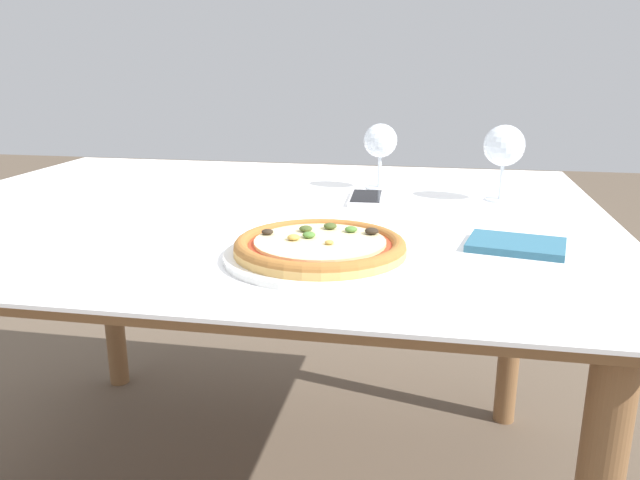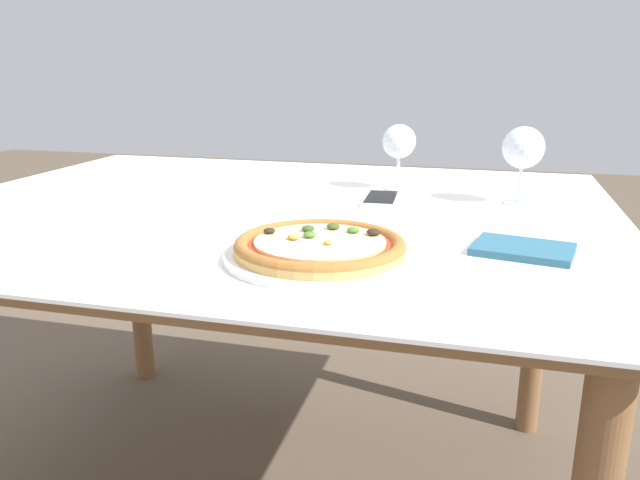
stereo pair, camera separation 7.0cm
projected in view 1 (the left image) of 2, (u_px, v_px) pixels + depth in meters
dining_table at (252, 240)px, 1.31m from camera, size 1.43×1.14×0.72m
pizza_plate at (320, 248)px, 0.95m from camera, size 0.29×0.29×0.04m
fork at (104, 201)px, 1.34m from camera, size 0.04×0.17×0.00m
wine_glass_far_left at (504, 147)px, 1.32m from camera, size 0.09×0.09×0.16m
wine_glass_far_right at (380, 142)px, 1.45m from camera, size 0.08×0.08×0.15m
cell_phone at (366, 198)px, 1.35m from camera, size 0.08×0.15×0.01m
napkin_folded at (516, 245)px, 1.01m from camera, size 0.17×0.14×0.01m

